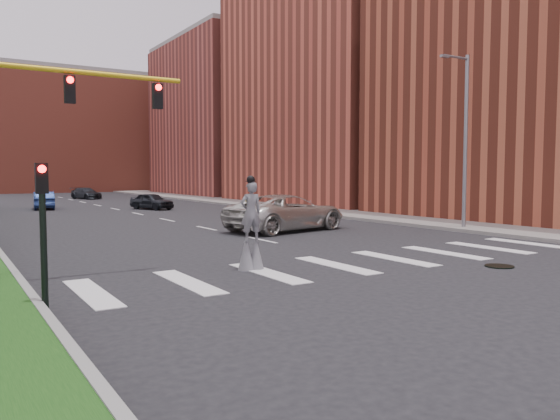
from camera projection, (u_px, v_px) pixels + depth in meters
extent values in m
plane|color=black|center=(386.00, 266.00, 17.57)|extent=(160.00, 160.00, 0.00)
cube|color=slate|center=(290.00, 207.00, 45.33)|extent=(5.00, 90.00, 0.18)
cylinder|color=black|center=(499.00, 266.00, 17.47)|extent=(0.90, 0.90, 0.04)
cube|color=brown|center=(556.00, 48.00, 35.20)|extent=(16.00, 20.00, 22.00)
cube|color=#AF4A37|center=(343.00, 81.00, 53.75)|extent=(16.00, 22.00, 24.00)
cube|color=#9F453B|center=(232.00, 121.00, 74.20)|extent=(16.00, 22.00, 20.00)
cube|color=#AF4A37|center=(73.00, 134.00, 86.13)|extent=(26.00, 14.00, 18.00)
cylinder|color=slate|center=(465.00, 144.00, 28.15)|extent=(0.20, 0.20, 9.00)
cylinder|color=slate|center=(457.00, 57.00, 27.43)|extent=(1.80, 0.12, 0.12)
cube|color=slate|center=(445.00, 56.00, 26.95)|extent=(0.50, 0.18, 0.12)
cylinder|color=gold|center=(92.00, 73.00, 15.27)|extent=(5.20, 0.14, 0.14)
cube|color=black|center=(70.00, 90.00, 14.99)|extent=(0.28, 0.18, 0.75)
cylinder|color=#FF0C0C|center=(70.00, 80.00, 14.89)|extent=(0.18, 0.06, 0.18)
cube|color=black|center=(158.00, 96.00, 16.31)|extent=(0.28, 0.18, 0.75)
cylinder|color=#FF0C0C|center=(159.00, 87.00, 16.21)|extent=(0.18, 0.06, 0.18)
cylinder|color=black|center=(44.00, 244.00, 11.61)|extent=(0.14, 0.14, 3.00)
cube|color=black|center=(42.00, 178.00, 11.51)|extent=(0.25, 0.16, 0.65)
cylinder|color=#FF0C0C|center=(42.00, 169.00, 11.41)|extent=(0.16, 0.05, 0.16)
cylinder|color=#301E13|center=(256.00, 256.00, 17.01)|extent=(0.07, 0.07, 0.85)
cylinder|color=#301E13|center=(246.00, 257.00, 16.87)|extent=(0.07, 0.07, 0.85)
cone|color=#5A5A5F|center=(256.00, 252.00, 17.00)|extent=(0.52, 0.52, 1.06)
cone|color=#5A5A5F|center=(246.00, 253.00, 16.86)|extent=(0.52, 0.52, 1.06)
imported|color=#5A5A5F|center=(251.00, 212.00, 16.84)|extent=(0.73, 0.52, 1.89)
sphere|color=black|center=(251.00, 180.00, 16.77)|extent=(0.26, 0.26, 0.26)
cylinder|color=black|center=(251.00, 181.00, 16.78)|extent=(0.34, 0.34, 0.02)
cube|color=gold|center=(249.00, 195.00, 16.93)|extent=(0.22, 0.05, 0.10)
imported|color=beige|center=(286.00, 212.00, 28.23)|extent=(7.25, 4.43, 1.88)
imported|color=black|center=(152.00, 201.00, 44.15)|extent=(3.00, 4.28, 1.35)
imported|color=navy|center=(44.00, 200.00, 44.53)|extent=(2.01, 4.49, 1.43)
imported|color=black|center=(86.00, 193.00, 61.29)|extent=(3.07, 4.74, 1.28)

